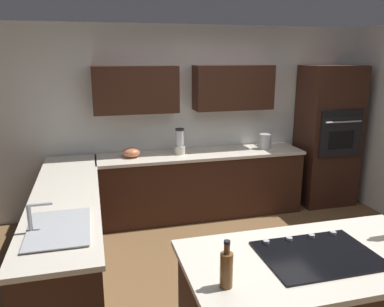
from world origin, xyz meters
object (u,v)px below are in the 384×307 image
object	(u,v)px
wall_oven	(327,136)
oil_bottle	(226,269)
sink_unit	(58,228)
mixing_bowl	(131,152)
blender	(180,143)
cooktop	(318,254)
kettle	(265,141)

from	to	relation	value
wall_oven	oil_bottle	xyz separation A→B (m)	(2.68, 3.04, -0.01)
wall_oven	sink_unit	bearing A→B (deg)	28.71
mixing_bowl	blender	bearing A→B (deg)	-180.00
cooktop	mixing_bowl	size ratio (longest dim) A/B	3.33
mixing_bowl	kettle	size ratio (longest dim) A/B	1.09
mixing_bowl	kettle	xyz separation A→B (m)	(-1.90, 0.00, 0.04)
cooktop	sink_unit	bearing A→B (deg)	-26.41
oil_bottle	sink_unit	bearing A→B (deg)	-45.96
wall_oven	kettle	distance (m)	1.00
cooktop	mixing_bowl	xyz separation A→B (m)	(0.93, -2.88, 0.06)
blender	oil_bottle	size ratio (longest dim) A/B	1.21
wall_oven	cooktop	distance (m)	3.48
blender	oil_bottle	xyz separation A→B (m)	(0.43, 3.06, -0.03)
blender	kettle	world-z (taller)	blender
kettle	oil_bottle	distance (m)	3.49
wall_oven	cooktop	bearing A→B (deg)	55.48
sink_unit	mixing_bowl	bearing A→B (deg)	-110.98
wall_oven	kettle	xyz separation A→B (m)	(1.00, -0.02, -0.02)
cooktop	kettle	distance (m)	3.04
wall_oven	mixing_bowl	bearing A→B (deg)	-0.31
wall_oven	blender	size ratio (longest dim) A/B	5.86
wall_oven	oil_bottle	bearing A→B (deg)	48.60
blender	mixing_bowl	world-z (taller)	blender
mixing_bowl	cooktop	bearing A→B (deg)	107.92
mixing_bowl	oil_bottle	bearing A→B (deg)	94.05
cooktop	kettle	world-z (taller)	kettle
kettle	oil_bottle	xyz separation A→B (m)	(1.68, 3.06, 0.01)
wall_oven	oil_bottle	size ratio (longest dim) A/B	7.07
wall_oven	mixing_bowl	size ratio (longest dim) A/B	9.02
sink_unit	blender	bearing A→B (deg)	-125.13
blender	oil_bottle	world-z (taller)	blender
mixing_bowl	wall_oven	bearing A→B (deg)	179.69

